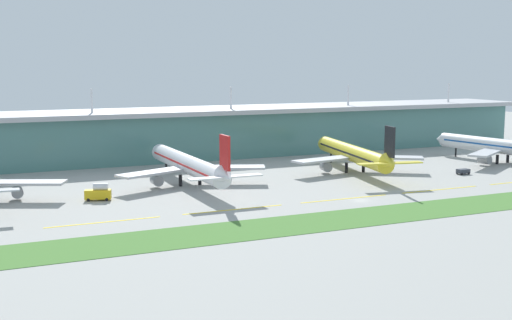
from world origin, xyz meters
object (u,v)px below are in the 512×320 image
airliner_far_middle (354,154)px  fuel_truck (99,193)px  baggage_cart (104,194)px  pushback_tug (463,171)px  airliner_near_middle (188,165)px  airliner_farthest (500,146)px

airliner_far_middle → fuel_truck: size_ratio=8.88×
baggage_cart → airliner_far_middle: bearing=6.4°
pushback_tug → baggage_cart: (-121.90, 10.14, 0.16)m
fuel_truck → baggage_cart: 3.57m
fuel_truck → pushback_tug: fuel_truck is taller
airliner_far_middle → baggage_cart: size_ratio=17.75×
airliner_far_middle → airliner_near_middle: bearing=179.9°
airliner_farthest → fuel_truck: airliner_farthest is taller
fuel_truck → baggage_cart: (1.99, 2.79, -1.00)m
fuel_truck → airliner_farthest: bearing=2.9°
airliner_near_middle → airliner_farthest: (124.34, -5.11, -0.01)m
airliner_near_middle → pushback_tug: 95.44m
airliner_near_middle → fuel_truck: (-30.79, -12.96, -4.20)m
airliner_far_middle → pushback_tug: (31.80, -20.26, -5.35)m
airliner_near_middle → pushback_tug: size_ratio=16.36×
airliner_farthest → pushback_tug: airliner_farthest is taller
airliner_near_middle → airliner_farthest: bearing=-2.4°
airliner_far_middle → fuel_truck: bearing=-172.0°
pushback_tug → baggage_cart: size_ratio=1.15×
airliner_near_middle → airliner_farthest: 124.45m
airliner_farthest → baggage_cart: airliner_farthest is taller
airliner_near_middle → airliner_far_middle: (61.29, -0.05, -0.00)m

